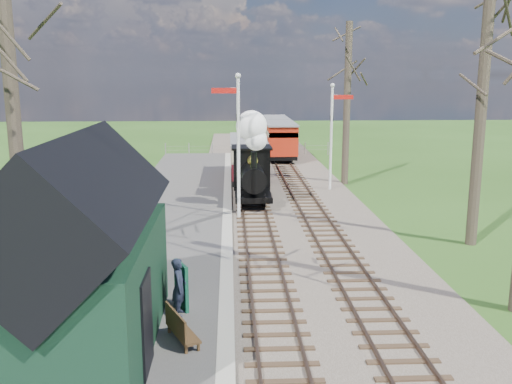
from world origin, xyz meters
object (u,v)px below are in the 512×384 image
semaphore_near (237,136)px  bench (179,327)px  red_carriage_b (274,132)px  station_shed (80,259)px  red_carriage_a (280,140)px  sign_board (182,285)px  locomotive (252,163)px  coach (248,157)px  person (179,287)px  semaphore_far (333,129)px

semaphore_near → bench: size_ratio=4.52×
red_carriage_b → station_shed: bearing=-101.3°
red_carriage_a → sign_board: 27.39m
locomotive → red_carriage_b: 20.04m
semaphore_near → red_carriage_a: bearing=78.8°
station_shed → semaphore_near: size_ratio=1.01×
semaphore_near → sign_board: (-1.58, -9.86, -2.81)m
semaphore_near → bench: bearing=-97.1°
coach → sign_board: bearing=-97.2°
sign_board → bench: sign_board is taller
sign_board → bench: (0.10, -1.97, -0.25)m
station_shed → person: (1.93, 1.70, -1.33)m
coach → person: coach is taller
sign_board → person: size_ratio=0.82×
bench → red_carriage_a: bearing=80.5°
locomotive → coach: 6.09m
bench → coach: bearing=83.8°
person → red_carriage_b: bearing=-6.4°
red_carriage_a → station_shed: bearing=-103.3°
sign_board → coach: bearing=82.8°
station_shed → coach: (4.30, 20.77, -0.77)m
semaphore_far → red_carriage_a: (-1.77, 11.07, -1.81)m
red_carriage_a → red_carriage_b: same height
station_shed → locomotive: 15.32m
semaphore_near → person: size_ratio=4.20×
station_shed → sign_board: size_ratio=5.18×
coach → person: size_ratio=4.77×
red_carriage_a → sign_board: (-4.94, -26.93, -0.73)m
locomotive → person: locomotive is taller
coach → sign_board: (-2.34, -18.63, -0.69)m
locomotive → sign_board: size_ratio=3.63×
station_shed → red_carriage_b: station_shed is taller
station_shed → sign_board: (1.95, 2.14, -1.46)m
red_carriage_a → bench: red_carriage_a is taller
station_shed → semaphore_near: bearing=73.6°
locomotive → sign_board: 12.84m
semaphore_near → bench: semaphore_near is taller
red_carriage_a → red_carriage_b: 5.50m
locomotive → bench: (-2.24, -14.54, -1.48)m
semaphore_near → red_carriage_a: semaphore_near is taller
bench → sign_board: bearing=92.8°
person → sign_board: bearing=-0.9°
coach → person: 19.22m
coach → bench: size_ratio=5.13×
station_shed → semaphore_far: size_ratio=1.10×
semaphore_near → coach: semaphore_near is taller
locomotive → red_carriage_b: (2.61, 19.86, -0.50)m
coach → sign_board: 18.78m
semaphore_near → red_carriage_b: semaphore_near is taller
semaphore_far → person: semaphore_far is taller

